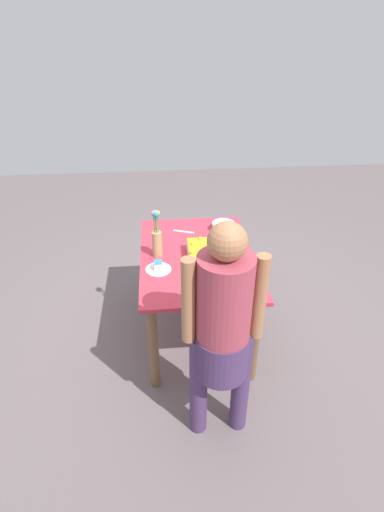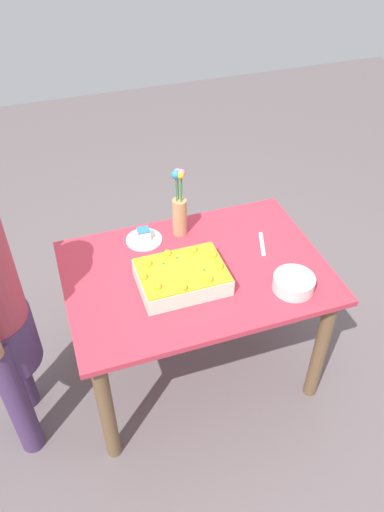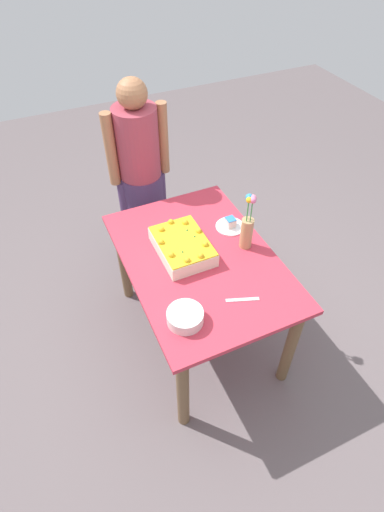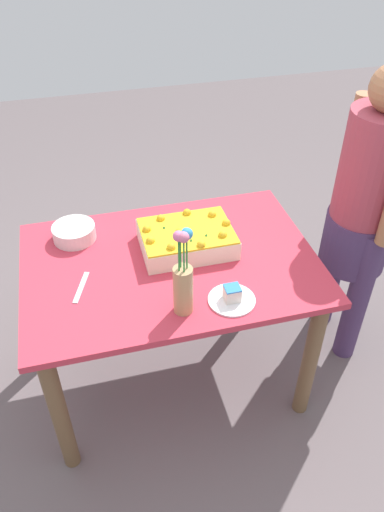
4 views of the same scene
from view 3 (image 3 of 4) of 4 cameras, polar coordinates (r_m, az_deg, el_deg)
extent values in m
plane|color=#65595B|center=(2.94, 0.93, -10.71)|extent=(8.00, 8.00, 0.00)
cube|color=#C33244|center=(2.37, 1.14, -0.55)|extent=(1.24, 0.85, 0.03)
cylinder|color=brown|center=(2.51, 13.90, -12.35)|extent=(0.07, 0.07, 0.73)
cylinder|color=brown|center=(3.09, 2.67, 3.00)|extent=(0.07, 0.07, 0.73)
cylinder|color=brown|center=(2.30, -1.31, -18.79)|extent=(0.07, 0.07, 0.73)
cylinder|color=brown|center=(2.92, -9.77, -0.83)|extent=(0.07, 0.07, 0.73)
cube|color=#EFE8C7|center=(2.36, -1.37, 1.35)|extent=(0.39, 0.29, 0.09)
cube|color=gold|center=(2.33, -1.39, 2.18)|extent=(0.39, 0.28, 0.01)
sphere|color=gold|center=(2.45, -3.03, 4.88)|extent=(0.04, 0.04, 0.04)
sphere|color=gold|center=(2.40, -4.39, 3.80)|extent=(0.04, 0.04, 0.04)
sphere|color=gold|center=(2.32, -4.42, 1.97)|extent=(0.04, 0.04, 0.04)
sphere|color=gold|center=(2.24, -2.99, 0.19)|extent=(0.04, 0.04, 0.04)
sphere|color=gold|center=(2.20, -0.69, -0.62)|extent=(0.04, 0.04, 0.04)
sphere|color=gold|center=(2.23, 1.26, 0.01)|extent=(0.04, 0.04, 0.04)
sphere|color=gold|center=(2.30, 1.88, 1.71)|extent=(0.04, 0.04, 0.04)
sphere|color=gold|center=(2.38, 0.96, 3.59)|extent=(0.04, 0.04, 0.04)
sphere|color=gold|center=(2.44, -0.96, 4.80)|extent=(0.04, 0.04, 0.04)
cone|color=#2D8438|center=(2.35, 0.39, 2.80)|extent=(0.02, 0.02, 0.02)
cone|color=#2D8438|center=(2.39, -0.70, 3.71)|extent=(0.02, 0.02, 0.02)
cone|color=#2D8438|center=(2.25, -1.32, 0.52)|extent=(0.02, 0.02, 0.02)
cylinder|color=white|center=(2.57, 5.45, 4.23)|extent=(0.18, 0.18, 0.01)
cube|color=silver|center=(2.55, 5.49, 4.78)|extent=(0.06, 0.06, 0.06)
cube|color=#307DC2|center=(2.53, 5.54, 5.31)|extent=(0.06, 0.06, 0.01)
cube|color=silver|center=(2.16, 7.23, -6.20)|extent=(0.08, 0.18, 0.00)
cylinder|color=tan|center=(2.38, 7.79, 3.25)|extent=(0.07, 0.07, 0.20)
cylinder|color=#2D8438|center=(2.28, 8.00, 6.76)|extent=(0.01, 0.01, 0.15)
sphere|color=teal|center=(2.24, 8.19, 8.27)|extent=(0.04, 0.04, 0.04)
cylinder|color=#2D8438|center=(2.26, 7.96, 6.42)|extent=(0.01, 0.01, 0.15)
sphere|color=yellow|center=(2.22, 8.16, 7.93)|extent=(0.03, 0.03, 0.03)
cylinder|color=#2D8438|center=(2.26, 8.49, 6.38)|extent=(0.01, 0.01, 0.15)
sphere|color=pink|center=(2.22, 8.69, 7.90)|extent=(0.04, 0.04, 0.04)
cylinder|color=#2D8438|center=(2.28, 8.52, 6.67)|extent=(0.01, 0.01, 0.15)
sphere|color=pink|center=(2.23, 8.73, 8.18)|extent=(0.04, 0.04, 0.04)
cylinder|color=silver|center=(2.04, -0.99, -8.68)|extent=(0.19, 0.19, 0.07)
cylinder|color=#473058|center=(3.20, -8.90, 4.81)|extent=(0.11, 0.11, 0.78)
cylinder|color=#473058|center=(3.26, -4.54, 6.07)|extent=(0.11, 0.11, 0.78)
cylinder|color=#473058|center=(3.06, -7.12, 9.35)|extent=(0.31, 0.32, 0.28)
cylinder|color=#A03B4A|center=(2.86, -7.82, 15.54)|extent=(0.30, 0.30, 0.52)
sphere|color=#A36C48|center=(2.71, -8.59, 21.98)|extent=(0.20, 0.20, 0.20)
cylinder|color=#A36C48|center=(2.82, -11.54, 14.60)|extent=(0.08, 0.08, 0.52)
cylinder|color=#A36C48|center=(2.91, -4.18, 16.38)|extent=(0.08, 0.08, 0.52)
camera|label=1|loc=(4.16, -14.36, 42.73)|focal=28.00mm
camera|label=2|loc=(2.26, -56.47, 26.45)|focal=35.00mm
camera|label=4|loc=(2.62, 44.44, 27.14)|focal=35.00mm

